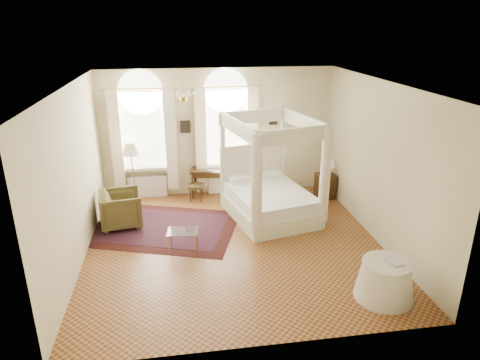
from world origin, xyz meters
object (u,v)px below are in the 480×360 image
at_px(stool, 196,187).
at_px(floor_lamp, 131,152).
at_px(canopy_bed, 270,196).
at_px(writing_desk, 211,173).
at_px(armchair, 121,209).
at_px(coffee_table, 183,233).
at_px(side_table, 385,280).
at_px(nightstand, 325,186).

height_order(stool, floor_lamp, floor_lamp).
xyz_separation_m(canopy_bed, writing_desk, (-1.27, 1.48, 0.11)).
bearing_deg(armchair, coffee_table, -143.44).
xyz_separation_m(canopy_bed, side_table, (1.21, -3.38, -0.21)).
xyz_separation_m(armchair, side_table, (4.64, -3.44, -0.08)).
bearing_deg(side_table, armchair, 143.41).
distance_m(coffee_table, floor_lamp, 2.95).
relative_size(armchair, floor_lamp, 0.56).
height_order(writing_desk, side_table, writing_desk).
distance_m(nightstand, writing_desk, 3.02).
distance_m(stool, coffee_table, 2.59).
bearing_deg(canopy_bed, writing_desk, 130.72).
relative_size(canopy_bed, floor_lamp, 1.57).
bearing_deg(armchair, side_table, -135.62).
xyz_separation_m(armchair, coffee_table, (1.35, -1.32, -0.03)).
xyz_separation_m(writing_desk, armchair, (-2.16, -1.42, -0.24)).
bearing_deg(armchair, canopy_bed, -100.01).
height_order(armchair, coffee_table, armchair).
distance_m(canopy_bed, side_table, 3.60).
bearing_deg(armchair, writing_desk, -65.64).
height_order(canopy_bed, stool, canopy_bed).
xyz_separation_m(armchair, floor_lamp, (0.21, 1.20, 0.97)).
relative_size(writing_desk, coffee_table, 1.66).
height_order(nightstand, armchair, armchair).
height_order(nightstand, stool, nightstand).
bearing_deg(side_table, stool, 121.62).
relative_size(canopy_bed, coffee_table, 3.82).
height_order(nightstand, coffee_table, nightstand).
bearing_deg(writing_desk, stool, -153.91).
height_order(stool, coffee_table, same).
relative_size(armchair, side_table, 0.92).
bearing_deg(canopy_bed, armchair, 179.03).
distance_m(armchair, coffee_table, 1.89).
xyz_separation_m(writing_desk, stool, (-0.40, -0.19, -0.30)).
height_order(canopy_bed, nightstand, canopy_bed).
relative_size(canopy_bed, writing_desk, 2.30).
bearing_deg(armchair, floor_lamp, -18.81).
relative_size(canopy_bed, side_table, 2.58).
bearing_deg(floor_lamp, writing_desk, 6.49).
xyz_separation_m(canopy_bed, floor_lamp, (-3.22, 1.26, 0.84)).
distance_m(stool, armchair, 2.15).
distance_m(canopy_bed, armchair, 3.43).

